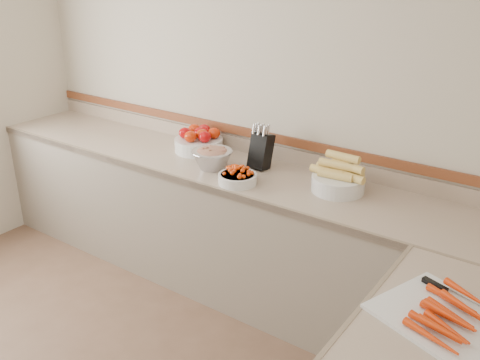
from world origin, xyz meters
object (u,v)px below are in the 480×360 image
Objects in this scene: corn_bowl at (338,179)px; cherry_tomato_bowl at (238,177)px; tomato_bowl at (199,141)px; cutting_board at (450,319)px; knife_block at (261,150)px; rhubarb_bowl at (212,157)px.

cherry_tomato_bowl is at bearing -155.33° from corn_bowl.
cutting_board is at bearing -25.54° from tomato_bowl.
corn_bowl is at bearing -5.42° from knife_block.
corn_bowl reaches higher than cutting_board.
corn_bowl is 0.55× the size of cutting_board.
knife_block reaches higher than rhubarb_bowl.
rhubarb_bowl is (-0.83, -0.14, 0.00)m from corn_bowl.
rhubarb_bowl reaches higher than cherry_tomato_bowl.
rhubarb_bowl is 0.42× the size of cutting_board.
knife_block is 0.54m from tomato_bowl.
cutting_board is (2.02, -0.96, -0.05)m from tomato_bowl.
cherry_tomato_bowl is 0.38× the size of cutting_board.
corn_bowl is 0.84m from rhubarb_bowl.
rhubarb_bowl is at bearing 158.72° from cherry_tomato_bowl.
rhubarb_bowl is at bearing -141.45° from knife_block.
knife_block is at bearing 174.58° from corn_bowl.
tomato_bowl is 2.24m from cutting_board.
tomato_bowl reaches higher than cherry_tomato_bowl.
corn_bowl is (0.55, 0.25, 0.03)m from cherry_tomato_bowl.
tomato_bowl is at bearing 143.11° from rhubarb_bowl.
tomato_bowl is 1.13m from corn_bowl.
cutting_board is at bearing -44.83° from corn_bowl.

